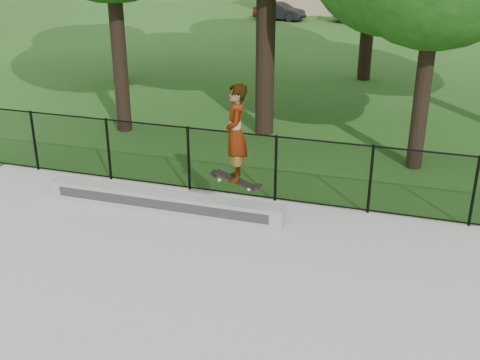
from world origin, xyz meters
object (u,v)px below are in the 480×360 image
Objects in this scene: grind_ledge at (163,202)px; skater_airborne at (236,134)px; car_b at (279,11)px; car_a at (278,11)px; car_c at (369,11)px.

grind_ledge is 2.41m from skater_airborne.
skater_airborne is at bearing -155.18° from car_b.
car_c reaches higher than car_a.
car_a is at bearing 84.14° from car_c.
car_b is at bearing -146.98° from car_a.
car_a is 5.70m from car_c.
grind_ledge is at bearing 166.69° from car_c.
car_c is at bearing -89.48° from car_a.
skater_airborne reaches higher than car_b.
skater_airborne reaches higher than car_a.
car_c is (5.68, 0.50, 0.13)m from car_a.
car_b reaches higher than grind_ledge.
skater_airborne reaches higher than car_c.
car_b is 5.60m from car_c.
skater_airborne is (6.05, -27.98, 1.45)m from car_b.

